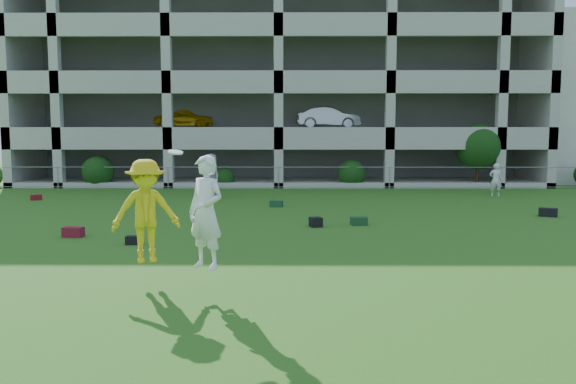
{
  "coord_description": "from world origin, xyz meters",
  "views": [
    {
      "loc": [
        0.71,
        -11.26,
        2.83
      ],
      "look_at": [
        0.61,
        3.0,
        1.4
      ],
      "focal_mm": 35.0,
      "sensor_mm": 36.0,
      "label": 1
    }
  ],
  "objects_px": {
    "frisbee_contest": "(162,211)",
    "parking_garage": "(281,89)",
    "bystander_c": "(211,176)",
    "crate_d": "(316,222)",
    "bystander_e": "(496,180)"
  },
  "relations": [
    {
      "from": "crate_d",
      "to": "bystander_c",
      "type": "bearing_deg",
      "value": 118.91
    },
    {
      "from": "frisbee_contest",
      "to": "parking_garage",
      "type": "distance_m",
      "value": 29.1
    },
    {
      "from": "frisbee_contest",
      "to": "parking_garage",
      "type": "xyz_separation_m",
      "value": [
        1.69,
        28.69,
        4.58
      ]
    },
    {
      "from": "bystander_c",
      "to": "parking_garage",
      "type": "xyz_separation_m",
      "value": [
        2.95,
        13.64,
        5.0
      ]
    },
    {
      "from": "bystander_c",
      "to": "frisbee_contest",
      "type": "bearing_deg",
      "value": -48.93
    },
    {
      "from": "bystander_c",
      "to": "parking_garage",
      "type": "bearing_deg",
      "value": 114.1
    },
    {
      "from": "bystander_c",
      "to": "bystander_e",
      "type": "height_order",
      "value": "bystander_c"
    },
    {
      "from": "frisbee_contest",
      "to": "bystander_c",
      "type": "bearing_deg",
      "value": 94.77
    },
    {
      "from": "bystander_c",
      "to": "crate_d",
      "type": "bearing_deg",
      "value": -24.79
    },
    {
      "from": "bystander_c",
      "to": "crate_d",
      "type": "xyz_separation_m",
      "value": [
        4.42,
        -7.99,
        -0.86
      ]
    },
    {
      "from": "bystander_e",
      "to": "crate_d",
      "type": "bearing_deg",
      "value": 58.71
    },
    {
      "from": "crate_d",
      "to": "parking_garage",
      "type": "bearing_deg",
      "value": 93.88
    },
    {
      "from": "frisbee_contest",
      "to": "crate_d",
      "type": "bearing_deg",
      "value": 65.89
    },
    {
      "from": "bystander_e",
      "to": "parking_garage",
      "type": "xyz_separation_m",
      "value": [
        -10.28,
        12.7,
        5.23
      ]
    },
    {
      "from": "frisbee_contest",
      "to": "parking_garage",
      "type": "relative_size",
      "value": 0.08
    }
  ]
}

